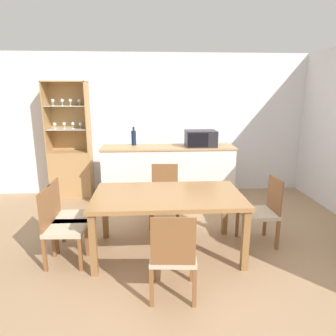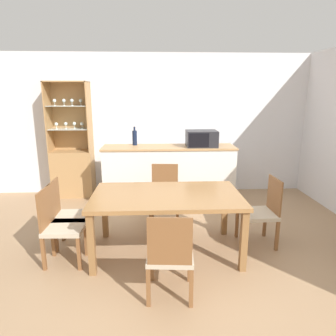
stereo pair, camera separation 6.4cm
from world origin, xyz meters
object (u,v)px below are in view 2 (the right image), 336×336
at_px(microwave, 202,138).
at_px(dining_chair_side_left_far, 68,215).
at_px(dining_table, 167,200).
at_px(dining_chair_head_far, 164,196).
at_px(wine_bottle, 135,137).
at_px(dining_chair_side_right_far, 261,212).
at_px(dining_chair_side_left_near, 61,226).
at_px(display_cabinet, 73,164).
at_px(dining_chair_head_near, 170,255).

bearing_deg(microwave, dining_chair_side_left_far, -140.62).
relative_size(dining_table, microwave, 3.38).
xyz_separation_m(dining_chair_side_left_far, dining_chair_head_far, (1.18, 0.67, 0.00)).
xyz_separation_m(dining_table, wine_bottle, (-0.46, 1.82, 0.47)).
xyz_separation_m(dining_chair_side_right_far, dining_chair_side_left_near, (-2.34, -0.30, 0.00)).
bearing_deg(display_cabinet, dining_chair_side_left_far, -77.30).
bearing_deg(dining_chair_head_near, display_cabinet, 123.03).
xyz_separation_m(dining_chair_side_right_far, wine_bottle, (-1.64, 1.67, 0.70)).
bearing_deg(dining_chair_head_far, display_cabinet, -35.00).
xyz_separation_m(dining_chair_side_left_far, dining_chair_side_right_far, (2.34, 0.00, 0.00)).
xyz_separation_m(display_cabinet, dining_table, (1.62, -2.15, 0.06)).
xyz_separation_m(dining_chair_side_left_far, microwave, (1.82, 1.49, 0.70)).
distance_m(dining_chair_side_right_far, dining_chair_side_left_near, 2.36).
height_order(dining_chair_side_right_far, dining_chair_head_near, same).
relative_size(dining_chair_side_right_far, dining_chair_head_near, 1.00).
height_order(dining_table, dining_chair_side_right_far, dining_chair_side_right_far).
bearing_deg(dining_table, display_cabinet, 127.05).
xyz_separation_m(dining_table, dining_chair_head_near, (-0.00, -0.82, -0.22)).
xyz_separation_m(dining_chair_head_near, microwave, (0.65, 2.46, 0.70)).
xyz_separation_m(dining_table, dining_chair_head_far, (0.00, 0.82, -0.22)).
relative_size(dining_table, dining_chair_side_right_far, 2.00).
bearing_deg(dining_chair_side_left_near, dining_chair_side_right_far, 99.43).
distance_m(microwave, wine_bottle, 1.13).
xyz_separation_m(dining_chair_side_left_far, wine_bottle, (0.71, 1.67, 0.70)).
height_order(display_cabinet, microwave, display_cabinet).
height_order(dining_chair_side_right_far, microwave, microwave).
distance_m(dining_table, dining_chair_head_near, 0.85).
bearing_deg(dining_chair_side_left_near, microwave, 136.74).
height_order(display_cabinet, dining_chair_side_left_near, display_cabinet).
distance_m(dining_table, dining_chair_side_left_far, 1.20).
distance_m(dining_table, dining_chair_side_left_near, 1.20).
bearing_deg(microwave, wine_bottle, 170.81).
xyz_separation_m(dining_chair_side_left_near, wine_bottle, (0.71, 1.97, 0.70)).
relative_size(dining_chair_side_right_far, dining_chair_side_left_near, 1.00).
height_order(dining_chair_head_far, dining_chair_side_right_far, same).
bearing_deg(dining_chair_head_far, microwave, -123.64).
relative_size(dining_chair_side_right_far, microwave, 1.69).
height_order(display_cabinet, dining_chair_head_far, display_cabinet).
bearing_deg(dining_chair_head_far, dining_chair_side_left_far, 33.98).
bearing_deg(wine_bottle, dining_chair_head_near, -80.08).
relative_size(dining_chair_side_left_far, dining_chair_head_near, 1.00).
bearing_deg(dining_chair_side_left_near, wine_bottle, 162.47).
distance_m(display_cabinet, wine_bottle, 1.31).
bearing_deg(dining_table, dining_chair_side_right_far, 7.25).
bearing_deg(dining_chair_side_right_far, dining_chair_side_left_near, 95.48).
distance_m(dining_chair_head_near, dining_chair_side_left_near, 1.35).
height_order(display_cabinet, dining_chair_head_near, display_cabinet).
relative_size(dining_chair_side_left_far, microwave, 1.69).
relative_size(dining_chair_head_far, dining_chair_side_left_near, 1.00).
bearing_deg(dining_chair_side_right_far, dining_chair_head_near, 127.70).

